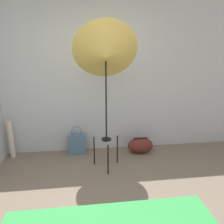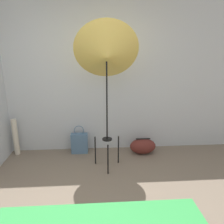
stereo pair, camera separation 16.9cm
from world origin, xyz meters
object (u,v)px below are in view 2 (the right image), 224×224
Objects in this scene: tote_bag at (80,143)px; duffel_bag at (143,146)px; photo_umbrella at (107,55)px; paper_roll at (16,137)px.

tote_bag is 1.12× the size of duffel_bag.
photo_umbrella is 1.66m from tote_bag.
paper_roll is at bearing 178.82° from tote_bag.
duffel_bag is 2.20m from paper_roll.
photo_umbrella is 3.36× the size of paper_roll.
duffel_bag is (1.11, -0.10, -0.05)m from tote_bag.
tote_bag is at bearing 174.59° from duffel_bag.
tote_bag is 1.09m from paper_roll.
paper_roll is (-2.19, 0.13, 0.18)m from duffel_bag.
tote_bag reaches higher than duffel_bag.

